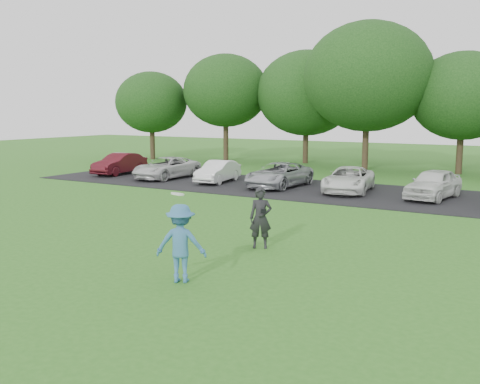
% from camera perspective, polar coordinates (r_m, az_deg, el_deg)
% --- Properties ---
extents(ground, '(100.00, 100.00, 0.00)m').
position_cam_1_polar(ground, '(12.38, -8.25, -8.09)').
color(ground, '#307020').
rests_on(ground, ground).
extents(parking_lot, '(32.00, 6.50, 0.03)m').
position_cam_1_polar(parking_lot, '(23.72, 11.62, -0.07)').
color(parking_lot, black).
rests_on(parking_lot, ground).
extents(frisbee_player, '(1.22, 1.00, 1.94)m').
position_cam_1_polar(frisbee_player, '(11.22, -6.32, -5.44)').
color(frisbee_player, teal).
rests_on(frisbee_player, ground).
extents(camera_bystander, '(0.69, 0.59, 1.59)m').
position_cam_1_polar(camera_bystander, '(13.87, 2.21, -2.79)').
color(camera_bystander, black).
rests_on(camera_bystander, ground).
extents(parked_cars, '(28.34, 4.48, 1.24)m').
position_cam_1_polar(parked_cars, '(23.60, 11.77, 1.32)').
color(parked_cars, '#501119').
rests_on(parked_cars, parking_lot).
extents(tree_row, '(42.39, 9.85, 8.64)m').
position_cam_1_polar(tree_row, '(32.58, 20.07, 10.55)').
color(tree_row, '#38281C').
rests_on(tree_row, ground).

